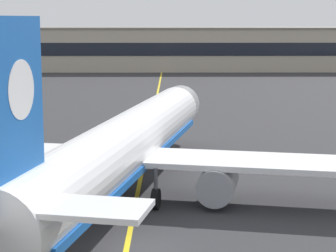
% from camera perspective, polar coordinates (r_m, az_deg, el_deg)
% --- Properties ---
extents(ground_plane, '(400.00, 400.00, 0.00)m').
position_cam_1_polar(ground_plane, '(33.30, -2.80, -10.76)').
color(ground_plane, '#2D2D30').
extents(taxiway_centreline, '(3.37, 179.98, 0.01)m').
position_cam_1_polar(taxiway_centreline, '(62.30, -1.76, -1.15)').
color(taxiway_centreline, yellow).
rests_on(taxiway_centreline, ground).
extents(airliner_foreground, '(32.29, 41.16, 11.65)m').
position_cam_1_polar(airliner_foreground, '(41.19, -4.07, -1.94)').
color(airliner_foreground, white).
rests_on(airliner_foreground, ground).
extents(safety_cone_by_nose_gear, '(0.44, 0.44, 0.55)m').
position_cam_1_polar(safety_cone_by_nose_gear, '(58.21, -1.83, -1.66)').
color(safety_cone_by_nose_gear, orange).
rests_on(safety_cone_by_nose_gear, ground).
extents(terminal_building, '(121.00, 12.40, 9.64)m').
position_cam_1_polar(terminal_building, '(145.08, -0.61, 6.87)').
color(terminal_building, '#B2A893').
rests_on(terminal_building, ground).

